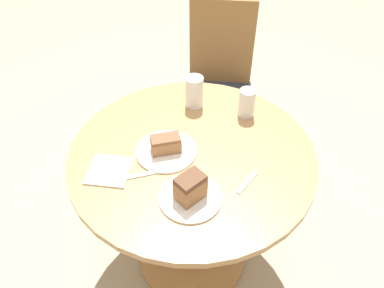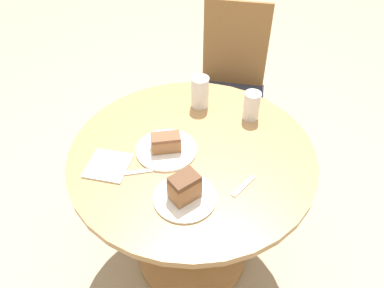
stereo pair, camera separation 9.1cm
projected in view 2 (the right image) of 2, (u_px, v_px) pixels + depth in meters
name	position (u px, v px, depth m)	size (l,w,h in m)	color
ground_plane	(192.00, 253.00, 2.05)	(8.00, 8.00, 0.00)	tan
table	(192.00, 186.00, 1.67)	(1.01, 1.01, 0.78)	tan
chair	(231.00, 85.00, 2.36)	(0.42, 0.43, 0.99)	olive
plate_near	(166.00, 150.00, 1.52)	(0.25, 0.25, 0.01)	white
plate_far	(185.00, 197.00, 1.34)	(0.23, 0.23, 0.01)	white
cake_slice_near	(166.00, 142.00, 1.50)	(0.13, 0.10, 0.07)	#9E6B42
cake_slice_far	(185.00, 187.00, 1.30)	(0.12, 0.12, 0.10)	#9E6B42
glass_lemonade	(200.00, 94.00, 1.71)	(0.08, 0.08, 0.15)	beige
glass_water	(251.00, 107.00, 1.65)	(0.07, 0.07, 0.13)	silver
napkin_stack	(108.00, 166.00, 1.46)	(0.16, 0.16, 0.01)	white
fork	(140.00, 172.00, 1.44)	(0.18, 0.09, 0.00)	silver
spoon	(244.00, 186.00, 1.38)	(0.08, 0.12, 0.00)	silver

